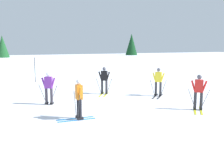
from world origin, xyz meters
The scene contains 10 objects.
ground_plane centered at (0.00, 0.00, 0.00)m, with size 120.00×120.00×0.00m, color silver.
far_snow_ridge centered at (0.00, 18.37, 0.82)m, with size 80.00×7.90×1.64m, color silver.
skier_yellow centered at (2.27, 1.92, 0.95)m, with size 1.34×1.44×1.71m.
skier_black centered at (-0.58, 3.67, 0.95)m, with size 1.12×1.57×1.71m.
skier_orange centered at (-3.38, -1.17, 0.92)m, with size 1.60×1.00×1.71m.
skier_red centered at (2.33, -1.68, 0.92)m, with size 1.24×1.51×1.71m.
skier_purple centered at (-4.21, 1.99, 0.92)m, with size 1.05×1.60×1.71m.
trail_marker_pole centered at (-4.21, 10.47, 1.00)m, with size 0.05×0.05×2.01m, color black.
conifer_far_left centered at (-6.77, 18.50, 2.36)m, with size 1.89×1.89×3.95m.
conifer_far_right centered at (8.17, 18.49, 2.59)m, with size 1.90×1.90×4.29m.
Camera 1 is at (-5.91, -11.74, 3.21)m, focal length 42.25 mm.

